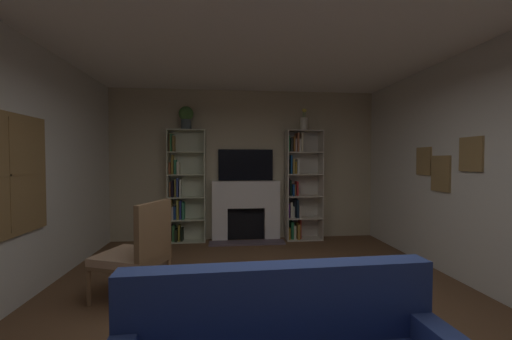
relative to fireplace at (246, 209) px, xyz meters
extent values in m
plane|color=brown|center=(0.00, -3.16, -0.59)|extent=(7.87, 7.87, 0.00)
cube|color=#B9AA8A|center=(0.00, 0.14, 0.82)|extent=(5.11, 0.06, 2.82)
cube|color=olive|center=(2.48, -2.42, 0.99)|extent=(0.03, 0.34, 0.41)
cube|color=teal|center=(2.47, -2.42, 0.99)|extent=(0.01, 0.28, 0.35)
cube|color=olive|center=(2.48, -1.91, 0.74)|extent=(0.03, 0.35, 0.48)
cube|color=#A28D4A|center=(2.47, -1.91, 0.74)|extent=(0.01, 0.29, 0.42)
cube|color=olive|center=(2.48, -1.55, 0.90)|extent=(0.03, 0.31, 0.40)
cube|color=#AC8152|center=(2.47, -1.55, 0.90)|extent=(0.01, 0.25, 0.34)
cube|color=olive|center=(-2.47, -2.58, 0.77)|extent=(0.04, 1.19, 1.22)
cube|color=silver|center=(-2.46, -2.58, 0.77)|extent=(0.01, 1.09, 1.12)
cube|color=olive|center=(-2.45, -2.58, 0.77)|extent=(0.01, 0.02, 1.12)
cube|color=olive|center=(-2.45, -2.58, 0.77)|extent=(0.01, 1.09, 0.02)
cube|color=white|center=(0.00, -3.16, 2.26)|extent=(5.11, 6.68, 0.06)
cube|color=white|center=(-0.49, 0.00, -0.28)|extent=(0.28, 0.22, 0.61)
cube|color=white|center=(0.49, 0.00, -0.28)|extent=(0.28, 0.22, 0.61)
cube|color=white|center=(0.00, 0.00, 0.27)|extent=(1.26, 0.22, 0.50)
cube|color=black|center=(0.00, 0.07, -0.28)|extent=(0.69, 0.08, 0.61)
cube|color=#584A55|center=(0.00, -0.26, -0.57)|extent=(1.36, 0.30, 0.03)
cube|color=black|center=(0.00, 0.08, 0.82)|extent=(1.03, 0.06, 0.59)
cube|color=beige|center=(-1.42, -0.02, 0.44)|extent=(0.02, 0.26, 2.06)
cube|color=beige|center=(-0.76, -0.02, 0.44)|extent=(0.02, 0.26, 2.06)
cube|color=beige|center=(-1.09, 0.11, 0.44)|extent=(0.68, 0.02, 2.06)
cube|color=beige|center=(-1.09, -0.02, -0.58)|extent=(0.64, 0.26, 0.02)
cube|color=black|center=(-1.38, 0.02, -0.42)|extent=(0.03, 0.15, 0.29)
cube|color=#37763F|center=(-1.33, 0.01, -0.43)|extent=(0.04, 0.18, 0.28)
cube|color=black|center=(-1.28, -0.01, -0.46)|extent=(0.04, 0.22, 0.22)
cube|color=olive|center=(-1.23, 0.01, -0.42)|extent=(0.03, 0.17, 0.29)
cube|color=black|center=(-1.18, 0.01, -0.45)|extent=(0.04, 0.17, 0.23)
cube|color=beige|center=(-1.09, -0.02, -0.18)|extent=(0.64, 0.26, 0.02)
cube|color=olive|center=(-1.38, 0.02, 0.01)|extent=(0.04, 0.15, 0.35)
cube|color=beige|center=(-1.34, -0.01, -0.05)|extent=(0.02, 0.22, 0.23)
cube|color=navy|center=(-1.30, 0.01, -0.05)|extent=(0.04, 0.17, 0.24)
cube|color=olive|center=(-1.25, -0.01, 0.01)|extent=(0.04, 0.22, 0.35)
cube|color=#313895|center=(-1.20, 0.02, 0.00)|extent=(0.03, 0.16, 0.33)
cube|color=#2D7655|center=(-1.15, 0.00, -0.01)|extent=(0.04, 0.19, 0.31)
cube|color=beige|center=(-1.09, -0.02, 0.24)|extent=(0.64, 0.26, 0.02)
cube|color=#9B5A33|center=(-1.39, 0.02, 0.38)|extent=(0.03, 0.15, 0.27)
cube|color=black|center=(-1.34, 0.00, 0.39)|extent=(0.04, 0.18, 0.29)
cube|color=olive|center=(-1.29, 0.01, 0.41)|extent=(0.03, 0.16, 0.33)
cube|color=#334481|center=(-1.25, 0.00, 0.41)|extent=(0.03, 0.20, 0.34)
cube|color=beige|center=(-1.20, 0.00, 0.40)|extent=(0.03, 0.20, 0.32)
cube|color=beige|center=(-1.09, -0.02, 0.65)|extent=(0.64, 0.26, 0.02)
cube|color=brown|center=(-1.38, 0.00, 0.77)|extent=(0.03, 0.20, 0.22)
cube|color=#A68633|center=(-1.34, 0.01, 0.83)|extent=(0.03, 0.17, 0.35)
cube|color=#307B54|center=(-1.29, 0.02, 0.79)|extent=(0.04, 0.16, 0.26)
cube|color=beige|center=(-1.23, -0.01, 0.77)|extent=(0.04, 0.21, 0.23)
cube|color=beige|center=(-1.09, -0.02, 1.06)|extent=(0.64, 0.26, 0.02)
cube|color=brown|center=(-1.39, 0.01, 1.23)|extent=(0.02, 0.16, 0.32)
cube|color=#32733B|center=(-1.35, -0.01, 1.23)|extent=(0.03, 0.21, 0.32)
cube|color=olive|center=(-1.31, -0.01, 1.21)|extent=(0.03, 0.21, 0.28)
cube|color=beige|center=(-1.09, -0.02, 1.46)|extent=(0.64, 0.26, 0.02)
cube|color=beige|center=(0.76, -0.05, 0.44)|extent=(0.02, 0.34, 2.06)
cube|color=beige|center=(1.42, -0.05, 0.44)|extent=(0.02, 0.34, 2.06)
cube|color=beige|center=(1.09, 0.11, 0.44)|extent=(0.68, 0.02, 2.06)
cube|color=beige|center=(1.09, -0.05, -0.58)|extent=(0.64, 0.34, 0.02)
cube|color=#A37E29|center=(0.80, -0.02, -0.46)|extent=(0.04, 0.24, 0.21)
cube|color=#226D41|center=(0.86, -0.02, -0.41)|extent=(0.04, 0.23, 0.33)
cube|color=beige|center=(0.92, -0.01, -0.45)|extent=(0.04, 0.22, 0.25)
cube|color=#A77730|center=(0.98, -0.04, -0.43)|extent=(0.04, 0.28, 0.28)
cube|color=#AC2C22|center=(1.03, -0.01, -0.39)|extent=(0.02, 0.21, 0.35)
cube|color=beige|center=(1.09, -0.05, -0.18)|extent=(0.64, 0.34, 0.02)
cube|color=#502574|center=(0.80, 0.00, -0.04)|extent=(0.04, 0.20, 0.26)
cube|color=beige|center=(0.85, -0.02, -0.02)|extent=(0.04, 0.23, 0.29)
cube|color=beige|center=(0.88, -0.03, -0.06)|extent=(0.02, 0.24, 0.21)
cube|color=black|center=(0.92, 0.00, 0.00)|extent=(0.03, 0.19, 0.32)
cube|color=black|center=(0.96, -0.03, 0.00)|extent=(0.04, 0.25, 0.34)
cube|color=beige|center=(1.00, -0.04, -0.05)|extent=(0.04, 0.27, 0.23)
cube|color=beige|center=(1.09, -0.05, 0.24)|extent=(0.64, 0.34, 0.02)
cube|color=black|center=(0.80, 0.00, 0.41)|extent=(0.04, 0.19, 0.33)
cube|color=black|center=(0.84, 0.00, 0.39)|extent=(0.03, 0.20, 0.29)
cube|color=#1C4F97|center=(0.88, -0.03, 0.35)|extent=(0.02, 0.26, 0.22)
cube|color=brown|center=(0.92, -0.02, 0.36)|extent=(0.02, 0.22, 0.22)
cube|color=#A82222|center=(0.96, -0.01, 0.38)|extent=(0.03, 0.21, 0.27)
cube|color=beige|center=(1.09, -0.05, 0.65)|extent=(0.64, 0.34, 0.02)
cube|color=black|center=(0.80, 0.00, 0.79)|extent=(0.03, 0.19, 0.27)
cube|color=#1A5392|center=(0.85, -0.01, 0.83)|extent=(0.03, 0.21, 0.35)
cube|color=#A5813A|center=(0.89, -0.01, 0.80)|extent=(0.04, 0.21, 0.28)
cube|color=#A27B1F|center=(0.93, 0.00, 0.77)|extent=(0.02, 0.20, 0.23)
cube|color=silver|center=(0.98, -0.01, 0.79)|extent=(0.04, 0.22, 0.27)
cube|color=beige|center=(1.09, -0.05, 1.06)|extent=(0.64, 0.34, 0.02)
cube|color=#20703B|center=(0.79, -0.03, 1.22)|extent=(0.02, 0.25, 0.29)
cube|color=black|center=(0.84, -0.04, 1.20)|extent=(0.04, 0.27, 0.26)
cube|color=#975A26|center=(0.89, -0.04, 1.21)|extent=(0.03, 0.27, 0.28)
cube|color=beige|center=(0.93, -0.02, 1.19)|extent=(0.03, 0.23, 0.24)
cube|color=#995639|center=(0.96, -0.04, 1.24)|extent=(0.03, 0.27, 0.35)
cube|color=beige|center=(1.00, -0.03, 1.19)|extent=(0.04, 0.24, 0.24)
cube|color=beige|center=(1.04, -0.03, 1.25)|extent=(0.03, 0.25, 0.35)
cube|color=beige|center=(1.09, -0.05, 1.46)|extent=(0.64, 0.34, 0.02)
cylinder|color=#424F51|center=(-1.09, -0.04, 1.56)|extent=(0.18, 0.18, 0.18)
sphere|color=#406D32|center=(-1.09, -0.04, 1.76)|extent=(0.26, 0.26, 0.26)
cylinder|color=beige|center=(1.09, -0.04, 1.59)|extent=(0.14, 0.14, 0.24)
cylinder|color=#4C7F3F|center=(1.09, -0.04, 1.79)|extent=(0.01, 0.01, 0.15)
sphere|color=#E0D04F|center=(1.09, -0.04, 1.86)|extent=(0.04, 0.04, 0.04)
cylinder|color=#4C7F3F|center=(1.09, -0.04, 1.77)|extent=(0.01, 0.01, 0.12)
sphere|color=#E0D04F|center=(1.09, -0.04, 1.84)|extent=(0.05, 0.05, 0.05)
cylinder|color=#4C7F3F|center=(1.08, -0.04, 1.79)|extent=(0.01, 0.01, 0.15)
sphere|color=#E0D04F|center=(1.08, -0.04, 1.86)|extent=(0.04, 0.04, 0.04)
cylinder|color=#4C7F3F|center=(1.12, -0.04, 1.78)|extent=(0.01, 0.01, 0.14)
sphere|color=#E0D04F|center=(1.12, -0.04, 1.85)|extent=(0.05, 0.05, 0.05)
cube|color=navy|center=(-0.09, -4.03, 0.09)|extent=(1.83, 0.22, 0.44)
cylinder|color=brown|center=(-1.24, -2.69, -0.38)|extent=(0.04, 0.04, 0.41)
cylinder|color=brown|center=(-1.04, -2.18, -0.38)|extent=(0.04, 0.04, 0.41)
cylinder|color=brown|center=(-1.79, -2.48, -0.38)|extent=(0.04, 0.04, 0.41)
cylinder|color=brown|center=(-1.60, -1.97, -0.38)|extent=(0.04, 0.04, 0.41)
cube|color=tan|center=(-1.42, -2.33, -0.13)|extent=(0.81, 0.78, 0.08)
cube|color=brown|center=(-1.42, -2.33, -0.19)|extent=(0.81, 0.78, 0.04)
cube|color=brown|center=(-1.15, -2.43, 0.15)|extent=(0.27, 0.58, 0.65)
cube|color=brown|center=(-0.08, -3.45, -0.24)|extent=(0.80, 0.48, 0.04)
cylinder|color=brown|center=(-0.45, -3.24, -0.42)|extent=(0.05, 0.05, 0.33)
cylinder|color=brown|center=(0.30, -3.24, -0.42)|extent=(0.05, 0.05, 0.33)
camera|label=1|loc=(-0.40, -5.79, 0.92)|focal=21.81mm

